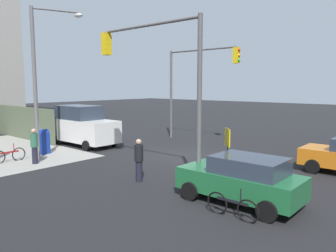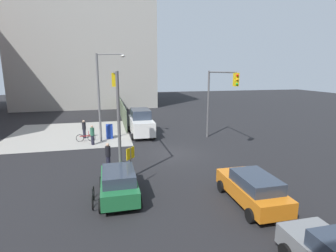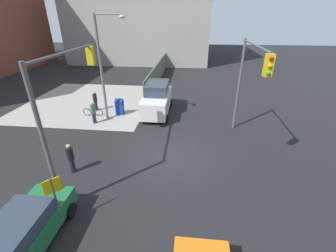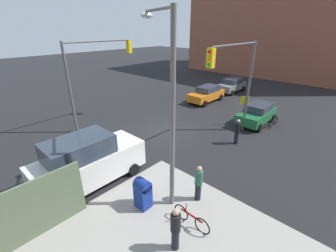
{
  "view_description": "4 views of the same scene",
  "coord_description": "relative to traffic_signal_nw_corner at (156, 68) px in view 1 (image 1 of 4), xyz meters",
  "views": [
    {
      "loc": [
        -11.5,
        14.36,
        3.93
      ],
      "look_at": [
        0.3,
        0.72,
        1.7
      ],
      "focal_mm": 35.0,
      "sensor_mm": 36.0,
      "label": 1
    },
    {
      "loc": [
        -19.33,
        5.1,
        6.55
      ],
      "look_at": [
        1.35,
        0.26,
        2.01
      ],
      "focal_mm": 28.0,
      "sensor_mm": 36.0,
      "label": 2
    },
    {
      "loc": [
        -11.51,
        -1.08,
        7.87
      ],
      "look_at": [
        0.86,
        0.2,
        1.69
      ],
      "focal_mm": 24.0,
      "sensor_mm": 36.0,
      "label": 3
    },
    {
      "loc": [
        11.12,
        11.05,
        7.31
      ],
      "look_at": [
        0.77,
        1.45,
        1.08
      ],
      "focal_mm": 24.0,
      "sensor_mm": 36.0,
      "label": 4
    }
  ],
  "objects": [
    {
      "name": "ground_plane",
      "position": [
        2.34,
        -4.5,
        -4.64
      ],
      "size": [
        120.0,
        120.0,
        0.0
      ],
      "primitive_type": "plane",
      "color": "black"
    },
    {
      "name": "traffic_signal_nw_corner",
      "position": [
        0.0,
        0.0,
        0.0
      ],
      "size": [
        5.66,
        0.36,
        6.5
      ],
      "color": "#59595B",
      "rests_on": "ground"
    },
    {
      "name": "traffic_signal_se_corner",
      "position": [
        4.61,
        -9.0,
        0.01
      ],
      "size": [
        5.8,
        0.36,
        6.5
      ],
      "color": "#59595B",
      "rests_on": "ground"
    },
    {
      "name": "street_lamp_corner",
      "position": [
        7.4,
        0.96,
        0.06
      ],
      "size": [
        1.26,
        2.51,
        8.0
      ],
      "color": "slate",
      "rests_on": "ground"
    },
    {
      "name": "warning_sign_two_way",
      "position": [
        -3.06,
        -0.53,
        -3.0
      ],
      "size": [
        0.48,
        0.48,
        2.4
      ],
      "color": "#4C4C4C",
      "rests_on": "ground"
    },
    {
      "name": "mailbox_blue",
      "position": [
        8.54,
        0.5,
        -3.88
      ],
      "size": [
        0.56,
        0.64,
        1.43
      ],
      "color": "navy",
      "rests_on": "ground"
    },
    {
      "name": "coupe_green",
      "position": [
        -4.08,
        0.2,
        -3.8
      ],
      "size": [
        4.1,
        2.02,
        1.62
      ],
      "color": "#1E6638",
      "rests_on": "ground"
    },
    {
      "name": "van_white_delivery",
      "position": [
        9.27,
        -2.7,
        -3.36
      ],
      "size": [
        5.4,
        2.32,
        2.62
      ],
      "color": "white",
      "rests_on": "ground"
    },
    {
      "name": "pedestrian_crossing",
      "position": [
        6.54,
        2.0,
        -3.7
      ],
      "size": [
        0.36,
        0.36,
        1.79
      ],
      "rotation": [
        0.0,
        0.0,
        2.62
      ],
      "color": "#2D664C",
      "rests_on": "ground"
    },
    {
      "name": "pedestrian_walking_north",
      "position": [
        0.34,
        0.7,
        -3.71
      ],
      "size": [
        0.36,
        0.36,
        1.77
      ],
      "rotation": [
        0.0,
        0.0,
        1.53
      ],
      "color": "black",
      "rests_on": "ground"
    },
    {
      "name": "bicycle_leaning_on_fence",
      "position": [
        7.94,
        2.7,
        -4.3
      ],
      "size": [
        0.05,
        1.75,
        0.97
      ],
      "color": "black",
      "rests_on": "ground"
    },
    {
      "name": "bicycle_at_crosswalk",
      "position": [
        -4.47,
        1.5,
        -4.3
      ],
      "size": [
        1.75,
        0.05,
        0.97
      ],
      "color": "black",
      "rests_on": "ground"
    }
  ]
}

